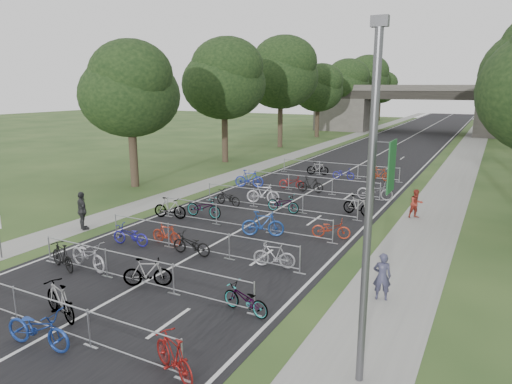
% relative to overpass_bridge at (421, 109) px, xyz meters
% --- Properties ---
extents(ground, '(200.00, 200.00, 0.00)m').
position_rel_overpass_bridge_xyz_m(ground, '(0.00, -65.00, -3.53)').
color(ground, '#28441D').
rests_on(ground, ground).
extents(road, '(11.00, 140.00, 0.01)m').
position_rel_overpass_bridge_xyz_m(road, '(0.00, -15.00, -3.53)').
color(road, black).
rests_on(road, ground).
extents(sidewalk_right, '(3.00, 140.00, 0.01)m').
position_rel_overpass_bridge_xyz_m(sidewalk_right, '(8.00, -15.00, -3.53)').
color(sidewalk_right, gray).
rests_on(sidewalk_right, ground).
extents(sidewalk_left, '(2.00, 140.00, 0.01)m').
position_rel_overpass_bridge_xyz_m(sidewalk_left, '(-7.50, -15.00, -3.53)').
color(sidewalk_left, gray).
rests_on(sidewalk_left, ground).
extents(lane_markings, '(0.12, 140.00, 0.00)m').
position_rel_overpass_bridge_xyz_m(lane_markings, '(0.00, -15.00, -3.53)').
color(lane_markings, silver).
rests_on(lane_markings, ground).
extents(overpass_bridge, '(31.00, 8.00, 7.05)m').
position_rel_overpass_bridge_xyz_m(overpass_bridge, '(0.00, 0.00, 0.00)').
color(overpass_bridge, '#484640').
rests_on(overpass_bridge, ground).
extents(lamppost, '(0.61, 0.65, 8.21)m').
position_rel_overpass_bridge_xyz_m(lamppost, '(8.33, -63.00, 0.75)').
color(lamppost, '#4C4C51').
rests_on(lamppost, ground).
extents(tree_left_0, '(6.72, 6.72, 10.25)m').
position_rel_overpass_bridge_xyz_m(tree_left_0, '(-11.39, -49.07, 2.96)').
color(tree_left_0, '#33261C').
rests_on(tree_left_0, ground).
extents(tree_left_1, '(7.56, 7.56, 11.53)m').
position_rel_overpass_bridge_xyz_m(tree_left_1, '(-11.39, -37.07, 3.77)').
color(tree_left_1, '#33261C').
rests_on(tree_left_1, ground).
extents(tree_left_2, '(8.40, 8.40, 12.81)m').
position_rel_overpass_bridge_xyz_m(tree_left_2, '(-11.39, -25.07, 4.58)').
color(tree_left_2, '#33261C').
rests_on(tree_left_2, ground).
extents(tree_left_3, '(6.72, 6.72, 10.25)m').
position_rel_overpass_bridge_xyz_m(tree_left_3, '(-11.39, -13.07, 2.96)').
color(tree_left_3, '#33261C').
rests_on(tree_left_3, ground).
extents(tree_left_4, '(7.56, 7.56, 11.53)m').
position_rel_overpass_bridge_xyz_m(tree_left_4, '(-11.39, -1.07, 3.77)').
color(tree_left_4, '#33261C').
rests_on(tree_left_4, ground).
extents(tree_left_5, '(8.40, 8.40, 12.81)m').
position_rel_overpass_bridge_xyz_m(tree_left_5, '(-11.39, 10.93, 4.58)').
color(tree_left_5, '#33261C').
rests_on(tree_left_5, ground).
extents(tree_left_6, '(6.72, 6.72, 10.25)m').
position_rel_overpass_bridge_xyz_m(tree_left_6, '(-11.39, 22.93, 2.96)').
color(tree_left_6, '#33261C').
rests_on(tree_left_6, ground).
extents(barrier_row_0, '(9.70, 0.08, 1.10)m').
position_rel_overpass_bridge_xyz_m(barrier_row_0, '(0.00, -65.00, -2.99)').
color(barrier_row_0, '#9FA2A7').
rests_on(barrier_row_0, ground).
extents(barrier_row_1, '(9.70, 0.08, 1.10)m').
position_rel_overpass_bridge_xyz_m(barrier_row_1, '(0.00, -61.40, -2.99)').
color(barrier_row_1, '#9FA2A7').
rests_on(barrier_row_1, ground).
extents(barrier_row_2, '(9.70, 0.08, 1.10)m').
position_rel_overpass_bridge_xyz_m(barrier_row_2, '(0.00, -57.80, -2.99)').
color(barrier_row_2, '#9FA2A7').
rests_on(barrier_row_2, ground).
extents(barrier_row_3, '(9.70, 0.08, 1.10)m').
position_rel_overpass_bridge_xyz_m(barrier_row_3, '(0.00, -54.00, -2.99)').
color(barrier_row_3, '#9FA2A7').
rests_on(barrier_row_3, ground).
extents(barrier_row_4, '(9.70, 0.08, 1.10)m').
position_rel_overpass_bridge_xyz_m(barrier_row_4, '(0.00, -50.00, -2.99)').
color(barrier_row_4, '#9FA2A7').
rests_on(barrier_row_4, ground).
extents(barrier_row_5, '(9.70, 0.08, 1.10)m').
position_rel_overpass_bridge_xyz_m(barrier_row_5, '(0.00, -45.00, -2.99)').
color(barrier_row_5, '#9FA2A7').
rests_on(barrier_row_5, ground).
extents(barrier_row_6, '(9.70, 0.08, 1.10)m').
position_rel_overpass_bridge_xyz_m(barrier_row_6, '(0.00, -39.00, -2.99)').
color(barrier_row_6, '#9FA2A7').
rests_on(barrier_row_6, ground).
extents(bike_1, '(1.99, 1.06, 1.15)m').
position_rel_overpass_bridge_xyz_m(bike_1, '(-0.47, -64.28, -2.96)').
color(bike_1, '#9FA2A7').
rests_on(bike_1, ground).
extents(bike_2, '(2.19, 0.97, 1.11)m').
position_rel_overpass_bridge_xyz_m(bike_2, '(0.35, -65.65, -2.98)').
color(bike_2, navy).
rests_on(bike_2, ground).
extents(bike_3, '(1.85, 1.19, 1.08)m').
position_rel_overpass_bridge_xyz_m(bike_3, '(4.30, -64.94, -2.99)').
color(bike_3, maroon).
rests_on(bike_3, ground).
extents(bike_4, '(1.83, 0.97, 1.06)m').
position_rel_overpass_bridge_xyz_m(bike_4, '(-3.53, -61.67, -3.00)').
color(bike_4, black).
rests_on(bike_4, ground).
extents(bike_5, '(2.21, 1.09, 1.11)m').
position_rel_overpass_bridge_xyz_m(bike_5, '(-2.71, -61.16, -2.98)').
color(bike_5, '#ACABB3').
rests_on(bike_5, ground).
extents(bike_6, '(1.75, 1.23, 1.03)m').
position_rel_overpass_bridge_xyz_m(bike_6, '(0.35, -61.32, -3.02)').
color(bike_6, '#9FA2A7').
rests_on(bike_6, ground).
extents(bike_7, '(1.82, 0.92, 0.91)m').
position_rel_overpass_bridge_xyz_m(bike_7, '(4.30, -61.42, -3.08)').
color(bike_7, '#9FA2A7').
rests_on(bike_7, ground).
extents(bike_8, '(1.85, 0.82, 0.94)m').
position_rel_overpass_bridge_xyz_m(bike_8, '(-3.16, -58.42, -3.06)').
color(bike_8, '#211C9A').
rests_on(bike_8, ground).
extents(bike_9, '(1.65, 0.55, 0.98)m').
position_rel_overpass_bridge_xyz_m(bike_9, '(-1.83, -57.57, -3.04)').
color(bike_9, '#9D2B16').
rests_on(bike_9, ground).
extents(bike_10, '(1.80, 0.67, 0.94)m').
position_rel_overpass_bridge_xyz_m(bike_10, '(-0.11, -58.11, -3.06)').
color(bike_10, black).
rests_on(bike_10, ground).
extents(bike_11, '(1.74, 0.78, 1.01)m').
position_rel_overpass_bridge_xyz_m(bike_11, '(3.50, -57.71, -3.03)').
color(bike_11, '#93939A').
rests_on(bike_11, ground).
extents(bike_12, '(1.92, 0.84, 1.11)m').
position_rel_overpass_bridge_xyz_m(bike_12, '(-4.30, -54.21, -2.98)').
color(bike_12, '#9FA2A7').
rests_on(bike_12, ground).
extents(bike_13, '(2.13, 0.77, 1.11)m').
position_rel_overpass_bridge_xyz_m(bike_13, '(-2.82, -53.22, -2.98)').
color(bike_13, '#9FA2A7').
rests_on(bike_13, ground).
extents(bike_14, '(2.06, 1.26, 1.20)m').
position_rel_overpass_bridge_xyz_m(bike_14, '(1.39, -54.55, -2.93)').
color(bike_14, navy).
rests_on(bike_14, ground).
extents(bike_15, '(1.86, 1.04, 0.92)m').
position_rel_overpass_bridge_xyz_m(bike_15, '(4.30, -53.35, -3.07)').
color(bike_15, '#9F2C17').
rests_on(bike_15, ground).
extents(bike_16, '(1.89, 0.98, 0.94)m').
position_rel_overpass_bridge_xyz_m(bike_16, '(-2.97, -50.51, -3.06)').
color(bike_16, black).
rests_on(bike_16, ground).
extents(bike_17, '(2.06, 1.12, 1.19)m').
position_rel_overpass_bridge_xyz_m(bike_17, '(-1.42, -49.04, -2.94)').
color(bike_17, silver).
rests_on(bike_17, ground).
extents(bike_18, '(1.99, 0.81, 1.02)m').
position_rel_overpass_bridge_xyz_m(bike_18, '(0.50, -50.32, -3.02)').
color(bike_18, '#9FA2A7').
rests_on(bike_18, ground).
extents(bike_19, '(1.85, 0.98, 1.07)m').
position_rel_overpass_bridge_xyz_m(bike_19, '(4.30, -48.98, -3.00)').
color(bike_19, '#9FA2A7').
rests_on(bike_19, ground).
extents(bike_20, '(2.08, 1.14, 1.21)m').
position_rel_overpass_bridge_xyz_m(bike_20, '(-4.28, -45.53, -2.93)').
color(bike_20, '#1B2B96').
rests_on(bike_20, ground).
extents(bike_21, '(1.83, 0.88, 0.92)m').
position_rel_overpass_bridge_xyz_m(bike_21, '(-1.49, -44.59, -3.07)').
color(bike_21, maroon).
rests_on(bike_21, ground).
extents(bike_22, '(1.79, 0.64, 1.06)m').
position_rel_overpass_bridge_xyz_m(bike_22, '(0.04, -45.02, -3.01)').
color(bike_22, black).
rests_on(bike_22, ground).
extents(bike_23, '(2.25, 1.12, 1.13)m').
position_rel_overpass_bridge_xyz_m(bike_23, '(4.30, -45.10, -2.97)').
color(bike_23, gray).
rests_on(bike_23, ground).
extents(bike_25, '(1.77, 0.95, 1.02)m').
position_rel_overpass_bridge_xyz_m(bike_25, '(-1.69, -38.98, -3.02)').
color(bike_25, '#9FA2A7').
rests_on(bike_25, ground).
extents(bike_26, '(1.68, 0.62, 0.87)m').
position_rel_overpass_bridge_xyz_m(bike_26, '(0.67, -39.82, -3.10)').
color(bike_26, navy).
rests_on(bike_26, ground).
extents(bike_27, '(1.73, 0.66, 1.01)m').
position_rel_overpass_bridge_xyz_m(bike_27, '(3.17, -39.06, -3.03)').
color(bike_27, maroon).
rests_on(bike_27, ground).
extents(pedestrian_a, '(0.67, 0.54, 1.60)m').
position_rel_overpass_bridge_xyz_m(pedestrian_a, '(7.77, -58.51, -2.73)').
color(pedestrian_a, '#33334D').
rests_on(pedestrian_a, ground).
extents(pedestrian_b, '(0.95, 0.92, 1.54)m').
position_rel_overpass_bridge_xyz_m(pedestrian_b, '(7.18, -48.05, -2.76)').
color(pedestrian_b, maroon).
rests_on(pedestrian_b, ground).
extents(pedestrian_c, '(1.20, 0.90, 1.89)m').
position_rel_overpass_bridge_xyz_m(pedestrian_c, '(-6.80, -57.76, -2.59)').
color(pedestrian_c, '#262628').
rests_on(pedestrian_c, ground).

